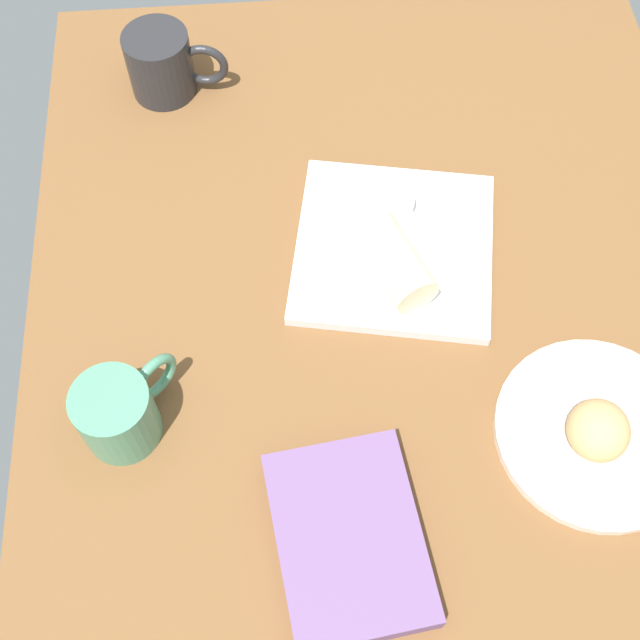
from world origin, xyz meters
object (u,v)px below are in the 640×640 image
Objects in this scene: square_plate at (394,248)px; coffee_mug at (119,412)px; breakfast_wrap at (395,262)px; scone_pastry at (598,430)px; round_plate at (596,432)px; book_stack at (349,539)px; sauce_cup at (396,203)px; second_mug at (163,63)px.

coffee_mug is at bearing -56.99° from square_plate.
breakfast_wrap is at bearing -8.66° from square_plate.
scone_pastry reaches higher than square_plate.
round_plate is 31.36cm from book_stack.
round_plate is 4.93× the size of sauce_cup.
sauce_cup is 10.33cm from breakfast_wrap.
book_stack is (9.10, -28.62, -2.62)cm from scone_pastry.
breakfast_wrap is 1.04× the size of coffee_mug.
sauce_cup is (-32.77, -19.30, 2.09)cm from round_plate.
square_plate reaches higher than round_plate.
round_plate is 0.93× the size of square_plate.
scone_pastry is 0.65× the size of coffee_mug.
sauce_cup is 0.40× the size of breakfast_wrap.
sauce_cup is at bearing -151.63° from scone_pastry.
coffee_mug reaches higher than round_plate.
square_plate is 2.11× the size of breakfast_wrap.
coffee_mug is 0.79× the size of second_mug.
second_mug is (-68.49, -20.12, 3.38)cm from book_stack.
book_stack reaches higher than square_plate.
scone_pastry is 1.55× the size of sauce_cup.
scone_pastry is at bearing 28.37° from sauce_cup.
round_plate is at bearing 30.50° from sauce_cup.
coffee_mug is at bearing -96.70° from scone_pastry.
coffee_mug is 53.34cm from second_mug.
sauce_cup is 44.16cm from book_stack.
breakfast_wrap is 34.12cm from book_stack.
breakfast_wrap is at bearing -137.43° from round_plate.
coffee_mug reaches higher than scone_pastry.
breakfast_wrap is (4.48, -0.68, 3.66)cm from square_plate.
coffee_mug is at bearing -4.56° from second_mug.
round_plate is at bearing -69.04° from breakfast_wrap.
sauce_cup is at bearing 128.48° from coffee_mug.
round_plate is 3.83cm from scone_pastry.
square_plate is 2.20× the size of coffee_mug.
breakfast_wrap is 37.52cm from coffee_mug.
scone_pastry is at bearing 83.30° from coffee_mug.
scone_pastry is 38.46cm from sauce_cup.
sauce_cup is 0.33× the size of second_mug.
round_plate is at bearing 84.53° from coffee_mug.
sauce_cup is at bearing 166.44° from book_stack.
round_plate is 1.97× the size of breakfast_wrap.
square_plate is 40.56cm from coffee_mug.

